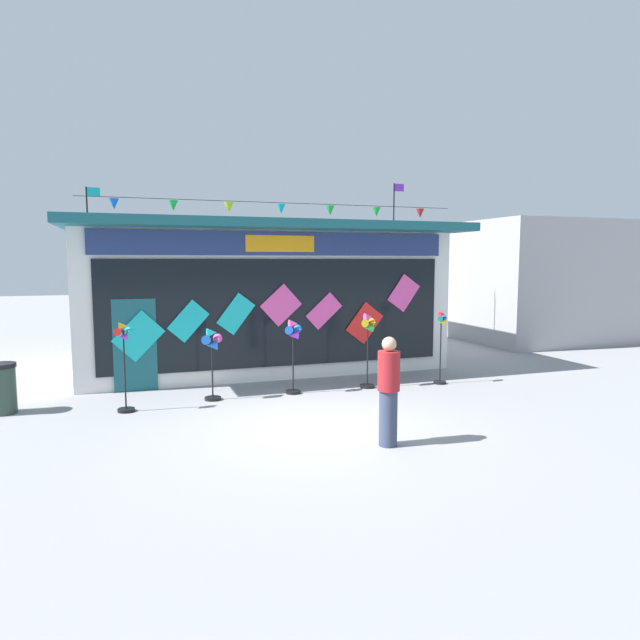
{
  "coord_description": "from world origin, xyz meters",
  "views": [
    {
      "loc": [
        -2.94,
        -8.9,
        2.83
      ],
      "look_at": [
        1.03,
        2.7,
        1.5
      ],
      "focal_mm": 31.13,
      "sensor_mm": 36.0,
      "label": 1
    }
  ],
  "objects_px": {
    "wind_spinner_center_right": "(368,338)",
    "wind_spinner_right": "(441,341)",
    "person_near_camera": "(389,391)",
    "wind_spinner_center_left": "(293,342)",
    "wind_spinner_left": "(212,351)",
    "trash_bin": "(2,388)",
    "wind_spinner_far_left": "(124,358)",
    "kite_shop_building": "(256,294)"
  },
  "relations": [
    {
      "from": "wind_spinner_center_right",
      "to": "trash_bin",
      "type": "height_order",
      "value": "wind_spinner_center_right"
    },
    {
      "from": "kite_shop_building",
      "to": "person_near_camera",
      "type": "xyz_separation_m",
      "value": [
        0.37,
        -7.67,
        -1.03
      ]
    },
    {
      "from": "wind_spinner_left",
      "to": "wind_spinner_right",
      "type": "xyz_separation_m",
      "value": [
        5.14,
        -0.18,
        -0.01
      ]
    },
    {
      "from": "kite_shop_building",
      "to": "wind_spinner_left",
      "type": "bearing_deg",
      "value": -113.75
    },
    {
      "from": "wind_spinner_far_left",
      "to": "wind_spinner_right",
      "type": "height_order",
      "value": "wind_spinner_far_left"
    },
    {
      "from": "kite_shop_building",
      "to": "person_near_camera",
      "type": "relative_size",
      "value": 5.59
    },
    {
      "from": "wind_spinner_right",
      "to": "wind_spinner_center_left",
      "type": "bearing_deg",
      "value": 176.97
    },
    {
      "from": "wind_spinner_far_left",
      "to": "trash_bin",
      "type": "distance_m",
      "value": 2.31
    },
    {
      "from": "kite_shop_building",
      "to": "wind_spinner_center_left",
      "type": "xyz_separation_m",
      "value": [
        -0.08,
        -4.03,
        -0.78
      ]
    },
    {
      "from": "wind_spinner_right",
      "to": "trash_bin",
      "type": "xyz_separation_m",
      "value": [
        -8.95,
        0.46,
        -0.52
      ]
    },
    {
      "from": "wind_spinner_center_right",
      "to": "trash_bin",
      "type": "distance_m",
      "value": 7.25
    },
    {
      "from": "kite_shop_building",
      "to": "wind_spinner_right",
      "type": "distance_m",
      "value": 5.47
    },
    {
      "from": "wind_spinner_center_left",
      "to": "wind_spinner_center_right",
      "type": "xyz_separation_m",
      "value": [
        1.71,
        -0.01,
        0.02
      ]
    },
    {
      "from": "wind_spinner_far_left",
      "to": "wind_spinner_center_right",
      "type": "bearing_deg",
      "value": 3.91
    },
    {
      "from": "trash_bin",
      "to": "wind_spinner_right",
      "type": "bearing_deg",
      "value": -2.93
    },
    {
      "from": "wind_spinner_far_left",
      "to": "person_near_camera",
      "type": "relative_size",
      "value": 1.01
    },
    {
      "from": "wind_spinner_center_right",
      "to": "kite_shop_building",
      "type": "bearing_deg",
      "value": 112.04
    },
    {
      "from": "wind_spinner_left",
      "to": "trash_bin",
      "type": "xyz_separation_m",
      "value": [
        -3.81,
        0.28,
        -0.53
      ]
    },
    {
      "from": "wind_spinner_right",
      "to": "trash_bin",
      "type": "bearing_deg",
      "value": 177.07
    },
    {
      "from": "person_near_camera",
      "to": "wind_spinner_center_left",
      "type": "bearing_deg",
      "value": 77.04
    },
    {
      "from": "wind_spinner_center_right",
      "to": "person_near_camera",
      "type": "xyz_separation_m",
      "value": [
        -1.27,
        -3.63,
        -0.27
      ]
    },
    {
      "from": "wind_spinner_far_left",
      "to": "wind_spinner_right",
      "type": "bearing_deg",
      "value": 1.43
    },
    {
      "from": "wind_spinner_left",
      "to": "kite_shop_building",
      "type": "bearing_deg",
      "value": 66.25
    },
    {
      "from": "kite_shop_building",
      "to": "wind_spinner_right",
      "type": "xyz_separation_m",
      "value": [
        3.37,
        -4.21,
        -0.88
      ]
    },
    {
      "from": "wind_spinner_left",
      "to": "wind_spinner_center_right",
      "type": "distance_m",
      "value": 3.41
    },
    {
      "from": "wind_spinner_right",
      "to": "wind_spinner_left",
      "type": "bearing_deg",
      "value": 177.98
    },
    {
      "from": "wind_spinner_center_left",
      "to": "person_near_camera",
      "type": "xyz_separation_m",
      "value": [
        0.45,
        -3.64,
        -0.24
      ]
    },
    {
      "from": "wind_spinner_left",
      "to": "person_near_camera",
      "type": "height_order",
      "value": "person_near_camera"
    },
    {
      "from": "wind_spinner_far_left",
      "to": "trash_bin",
      "type": "relative_size",
      "value": 1.79
    },
    {
      "from": "kite_shop_building",
      "to": "wind_spinner_far_left",
      "type": "height_order",
      "value": "kite_shop_building"
    },
    {
      "from": "wind_spinner_center_left",
      "to": "person_near_camera",
      "type": "relative_size",
      "value": 0.95
    },
    {
      "from": "wind_spinner_far_left",
      "to": "person_near_camera",
      "type": "bearing_deg",
      "value": -40.84
    },
    {
      "from": "wind_spinner_left",
      "to": "trash_bin",
      "type": "distance_m",
      "value": 3.86
    },
    {
      "from": "wind_spinner_center_right",
      "to": "trash_bin",
      "type": "bearing_deg",
      "value": 177.76
    },
    {
      "from": "wind_spinner_center_left",
      "to": "person_near_camera",
      "type": "bearing_deg",
      "value": -83.02
    },
    {
      "from": "kite_shop_building",
      "to": "wind_spinner_center_right",
      "type": "xyz_separation_m",
      "value": [
        1.63,
        -4.04,
        -0.76
      ]
    },
    {
      "from": "wind_spinner_center_left",
      "to": "trash_bin",
      "type": "height_order",
      "value": "wind_spinner_center_left"
    },
    {
      "from": "wind_spinner_center_right",
      "to": "wind_spinner_right",
      "type": "bearing_deg",
      "value": -5.81
    },
    {
      "from": "wind_spinner_far_left",
      "to": "person_near_camera",
      "type": "xyz_separation_m",
      "value": [
        3.8,
        -3.29,
        -0.17
      ]
    },
    {
      "from": "wind_spinner_far_left",
      "to": "wind_spinner_left",
      "type": "relative_size",
      "value": 1.15
    },
    {
      "from": "wind_spinner_far_left",
      "to": "wind_spinner_center_left",
      "type": "relative_size",
      "value": 1.06
    },
    {
      "from": "wind_spinner_center_left",
      "to": "wind_spinner_right",
      "type": "relative_size",
      "value": 0.95
    }
  ]
}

